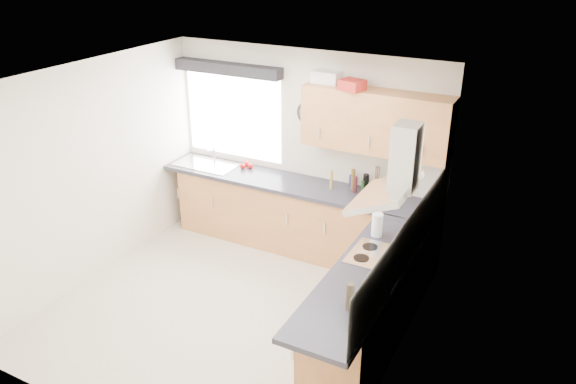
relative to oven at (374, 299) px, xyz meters
The scene contains 36 objects.
ground_plane 1.59m from the oven, 168.69° to the right, with size 3.60×3.60×0.00m, color beige.
ceiling 2.58m from the oven, 168.69° to the right, with size 3.60×3.60×0.02m, color white.
wall_back 2.28m from the oven, 135.00° to the left, with size 3.60×0.02×2.50m, color silver.
wall_front 2.71m from the oven, 125.54° to the right, with size 3.60×0.02×2.50m, color silver.
wall_left 3.41m from the oven, behind, with size 0.02×3.60×2.50m, color silver.
wall_right 0.93m from the oven, 45.00° to the right, with size 0.02×3.60×2.50m, color silver.
window 3.16m from the oven, 149.70° to the left, with size 1.40×0.02×1.10m, color white.
window_blind 3.40m from the oven, 151.23° to the left, with size 1.50×0.18×0.14m, color black.
splashback 0.81m from the oven, ahead, with size 0.01×3.00×0.54m, color white.
base_cab_back 2.01m from the oven, 142.90° to the left, with size 3.00×0.58×0.86m, color #AF6F3C.
base_cab_corner 1.20m from the oven, 90.00° to the left, with size 0.60×0.60×0.86m, color #AF6F3C.
base_cab_right 0.15m from the oven, 86.19° to the right, with size 0.58×2.10×0.86m, color #AF6F3C.
worktop_back 1.98m from the oven, 141.34° to the left, with size 3.60×0.62×0.05m, color #26252D.
worktop_right 0.55m from the oven, 90.00° to the right, with size 0.62×2.42×0.05m, color #26252D.
sink 3.12m from the oven, 157.02° to the left, with size 0.84×0.46×0.10m, color silver, non-canonical shape.
oven is the anchor object (origin of this frame).
hob_plate 0.49m from the oven, 90.00° to the left, with size 0.52×0.52×0.01m, color silver.
extractor_hood 1.35m from the oven, ahead, with size 0.52×0.78×0.66m, color silver, non-canonical shape.
upper_cabinets 1.99m from the oven, 112.54° to the left, with size 1.70×0.35×0.70m, color #AF6F3C.
washing_machine 2.78m from the oven, 153.99° to the left, with size 0.54×0.53×0.80m, color white.
wall_clock 2.44m from the oven, 134.80° to the left, with size 0.31×0.31×0.04m, color black.
casserole 2.58m from the oven, 130.20° to the left, with size 0.32×0.23×0.14m, color white.
storage_box 2.31m from the oven, 123.59° to the left, with size 0.25×0.21×0.12m, color #B2261D.
utensil_pot 1.59m from the oven, 110.03° to the left, with size 0.10×0.10×0.14m, color #9D937C.
kitchen_roll 0.74m from the oven, 111.01° to the left, with size 0.11×0.11×0.24m, color white.
tomato_cluster 2.70m from the oven, 149.42° to the left, with size 0.16×0.16×0.07m, color red, non-canonical shape.
jar_0 1.72m from the oven, 129.55° to the left, with size 0.04×0.04×0.23m, color #A48338.
jar_1 1.70m from the oven, 120.28° to the left, with size 0.05×0.05×0.25m, color brown.
jar_2 1.59m from the oven, 119.92° to the left, with size 0.05×0.05×0.20m, color #431819.
jar_3 1.64m from the oven, 114.82° to the left, with size 0.07×0.07×0.21m, color black.
jar_4 1.39m from the oven, 112.76° to the left, with size 0.06×0.06×0.15m, color brown.
jar_5 1.57m from the oven, 116.38° to the left, with size 0.04×0.04×0.15m, color #163D15.
jar_6 1.40m from the oven, 110.65° to the left, with size 0.07×0.07×0.14m, color #18451E.
jar_7 1.29m from the oven, 116.41° to the left, with size 0.05×0.05×0.09m, color navy.
jar_8 1.72m from the oven, 120.98° to the left, with size 0.04×0.04×0.16m, color navy.
bottle_0 1.08m from the oven, 85.43° to the right, with size 0.07×0.07×0.25m, color #3F3523.
Camera 1 is at (2.88, -4.17, 3.67)m, focal length 35.00 mm.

